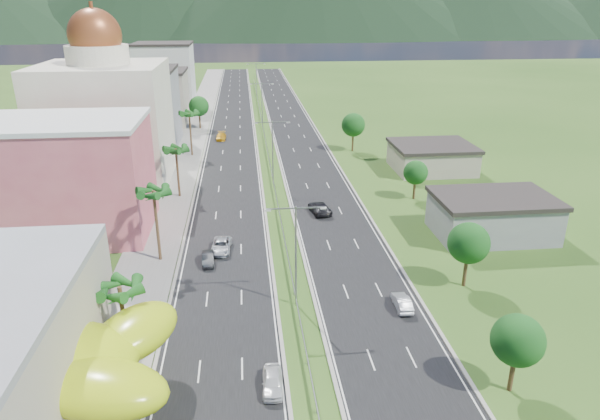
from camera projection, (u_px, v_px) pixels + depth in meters
name	position (u px, v px, depth m)	size (l,w,h in m)	color
ground	(307.00, 364.00, 46.63)	(500.00, 500.00, 0.00)	#2D5119
road_left	(232.00, 132.00, 129.23)	(11.00, 260.00, 0.04)	black
road_right	(294.00, 131.00, 130.71)	(11.00, 260.00, 0.04)	black
sidewalk_left	(193.00, 133.00, 128.28)	(7.00, 260.00, 0.12)	gray
median_guardrail	(267.00, 148.00, 113.07)	(0.10, 216.06, 0.76)	gray
streetlight_median_b	(296.00, 246.00, 53.43)	(6.04, 0.25, 11.00)	gray
streetlight_median_c	(272.00, 146.00, 90.48)	(6.04, 0.25, 11.00)	gray
streetlight_median_d	(262.00, 100.00, 132.15)	(6.04, 0.25, 11.00)	gray
streetlight_median_e	(256.00, 77.00, 173.83)	(6.04, 0.25, 11.00)	gray
lime_canopy	(43.00, 361.00, 39.13)	(18.00, 15.00, 7.40)	#B0C913
pink_shophouse	(69.00, 180.00, 70.77)	(20.00, 15.00, 15.00)	#C75161
domed_building	(106.00, 116.00, 90.66)	(20.00, 20.00, 28.70)	beige
midrise_grey	(139.00, 109.00, 115.14)	(16.00, 15.00, 16.00)	gray
midrise_beige	(155.00, 99.00, 136.06)	(16.00, 15.00, 13.00)	#A99E8B
midrise_white	(165.00, 77.00, 156.45)	(16.00, 15.00, 18.00)	silver
shed_near	(492.00, 218.00, 71.64)	(15.00, 10.00, 5.00)	gray
shed_far	(432.00, 159.00, 99.73)	(14.00, 12.00, 4.40)	#A99E8B
palm_tree_b	(120.00, 292.00, 44.38)	(3.60, 3.60, 8.10)	#47301C
palm_tree_c	(154.00, 195.00, 62.38)	(3.60, 3.60, 9.60)	#47301C
palm_tree_d	(176.00, 151.00, 84.03)	(3.60, 3.60, 8.60)	#47301C
palm_tree_e	(189.00, 115.00, 106.90)	(3.60, 3.60, 9.40)	#47301C
leafy_tree_lfar	(199.00, 106.00, 131.05)	(4.90, 4.90, 8.05)	#47301C
leafy_tree_ra	(518.00, 341.00, 41.84)	(4.20, 4.20, 6.90)	#47301C
leafy_tree_rb	(469.00, 243.00, 57.73)	(4.55, 4.55, 7.47)	#47301C
leafy_tree_rc	(416.00, 173.00, 84.25)	(3.85, 3.85, 6.33)	#47301C
leafy_tree_rd	(353.00, 125.00, 111.20)	(4.90, 4.90, 8.05)	#47301C
mountain_ridge	(314.00, 38.00, 469.31)	(860.00, 140.00, 90.00)	black
car_white_near_left	(272.00, 381.00, 43.42)	(1.66, 4.11, 1.40)	silver
car_dark_left	(208.00, 258.00, 64.33)	(1.39, 4.00, 1.32)	black
car_silver_mid_left	(221.00, 246.00, 67.51)	(2.36, 5.13, 1.42)	#AEB2B6
car_yellow_far_left	(221.00, 136.00, 122.20)	(2.05, 5.05, 1.47)	gold
car_silver_right	(402.00, 302.00, 54.92)	(1.41, 4.05, 1.33)	#B6B7BE
car_dark_far_right	(320.00, 208.00, 79.79)	(2.52, 5.46, 1.52)	black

